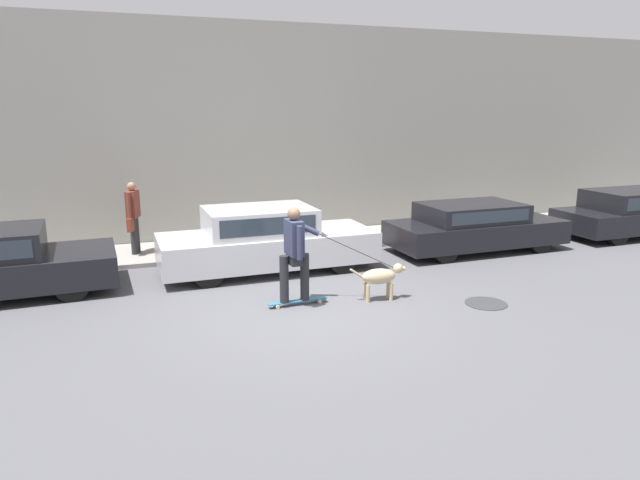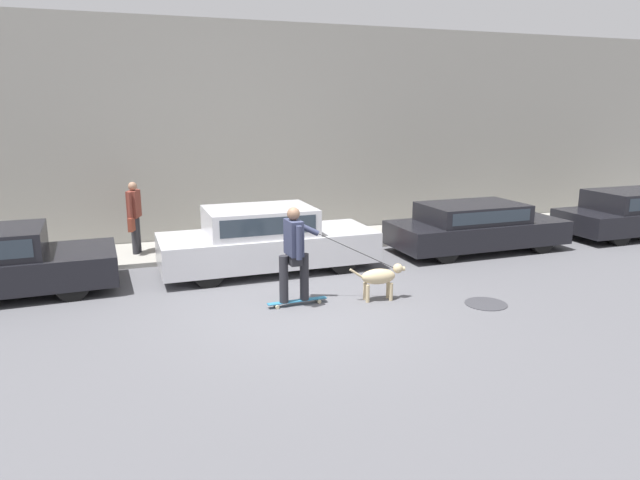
% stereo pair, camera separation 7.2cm
% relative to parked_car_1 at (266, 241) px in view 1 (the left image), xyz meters
% --- Properties ---
extents(ground_plane, '(36.00, 36.00, 0.00)m').
position_rel_parked_car_1_xyz_m(ground_plane, '(-0.09, -2.74, -0.66)').
color(ground_plane, '#545459').
extents(back_wall, '(32.00, 0.30, 5.61)m').
position_rel_parked_car_1_xyz_m(back_wall, '(-0.09, 3.37, 2.14)').
color(back_wall, gray).
rests_on(back_wall, ground_plane).
extents(sidewalk_curb, '(30.00, 2.09, 0.10)m').
position_rel_parked_car_1_xyz_m(sidewalk_curb, '(-0.09, 2.16, -0.61)').
color(sidewalk_curb, gray).
rests_on(sidewalk_curb, ground_plane).
extents(parked_car_1, '(4.61, 1.79, 1.39)m').
position_rel_parked_car_1_xyz_m(parked_car_1, '(0.00, 0.00, 0.00)').
color(parked_car_1, black).
rests_on(parked_car_1, ground_plane).
extents(parked_car_2, '(4.35, 1.80, 1.19)m').
position_rel_parked_car_1_xyz_m(parked_car_2, '(5.29, -0.00, -0.07)').
color(parked_car_2, black).
rests_on(parked_car_2, ground_plane).
extents(parked_car_3, '(4.39, 1.77, 1.27)m').
position_rel_parked_car_1_xyz_m(parked_car_3, '(10.42, -0.00, -0.04)').
color(parked_car_3, black).
rests_on(parked_car_3, ground_plane).
extents(dog, '(1.05, 0.35, 0.67)m').
position_rel_parked_car_1_xyz_m(dog, '(1.48, -2.60, -0.23)').
color(dog, tan).
rests_on(dog, ground_plane).
extents(skateboarder, '(2.41, 0.66, 1.78)m').
position_rel_parked_car_1_xyz_m(skateboarder, '(-0.08, -2.37, 0.35)').
color(skateboarder, beige).
rests_on(skateboarder, ground_plane).
extents(pedestrian_with_bag, '(0.35, 0.67, 1.69)m').
position_rel_parked_car_1_xyz_m(pedestrian_with_bag, '(-2.62, 2.10, 0.37)').
color(pedestrian_with_bag, '#28282D').
rests_on(pedestrian_with_bag, sidewalk_curb).
extents(manhole_cover, '(0.75, 0.75, 0.01)m').
position_rel_parked_car_1_xyz_m(manhole_cover, '(3.19, -3.45, -0.66)').
color(manhole_cover, '#38383D').
rests_on(manhole_cover, ground_plane).
extents(fire_hydrant, '(0.18, 0.18, 0.67)m').
position_rel_parked_car_1_xyz_m(fire_hydrant, '(2.60, 0.86, -0.31)').
color(fire_hydrant, red).
rests_on(fire_hydrant, ground_plane).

